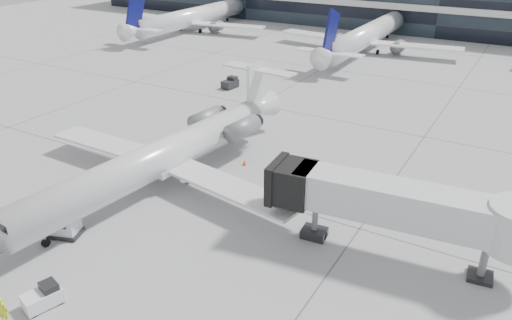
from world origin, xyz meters
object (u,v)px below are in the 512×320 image
Objects in this scene: regional_jet at (163,156)px; jet_bridge at (411,207)px; ramp_worker at (3,310)px; cargo_uld at (64,224)px; baggage_tug at (43,297)px.

jet_bridge is at bearing 4.38° from regional_jet.
regional_jet reaches higher than ramp_worker.
ramp_worker is 0.64× the size of cargo_uld.
ramp_worker is at bearing -141.76° from jet_bridge.
regional_jet is at bearing -97.12° from ramp_worker.
baggage_tug is (-16.91, -14.87, -3.41)m from jet_bridge.
cargo_uld is (-1.11, -9.71, -1.72)m from regional_jet.
jet_bridge is 10.27× the size of ramp_worker.
cargo_uld is at bearing 146.56° from baggage_tug.
jet_bridge is 23.73m from cargo_uld.
ramp_worker is (-17.73, -16.86, -3.18)m from jet_bridge.
jet_bridge reaches higher than ramp_worker.
baggage_tug is 7.37m from cargo_uld.
ramp_worker is 2.16m from baggage_tug.
cargo_uld reaches higher than ramp_worker.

